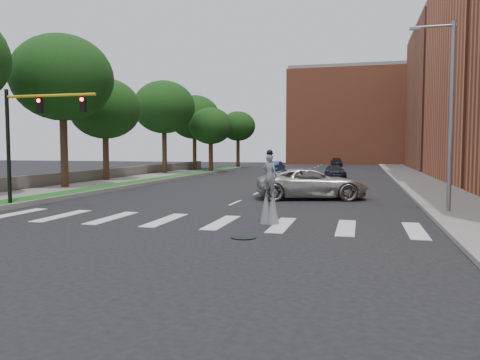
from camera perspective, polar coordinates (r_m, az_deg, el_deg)
ground_plane at (r=19.32m, az=-6.80°, el=-5.49°), size 160.00×160.00×0.00m
grass_median at (r=42.12m, az=-11.50°, el=-0.23°), size 2.00×60.00×0.25m
median_curb at (r=41.67m, az=-10.20°, el=-0.24°), size 0.20×60.00×0.28m
sidewalk_left at (r=35.20m, az=-23.10°, el=-1.35°), size 4.00×60.00×0.18m
sidewalk_right at (r=43.21m, az=21.86°, el=-0.38°), size 5.00×90.00×0.18m
stone_wall at (r=46.48m, az=-16.53°, el=0.60°), size 0.50×56.00×1.10m
manhole at (r=16.54m, az=0.44°, el=-7.00°), size 0.90×0.90×0.04m
building_far at (r=73.62m, az=26.59°, el=8.90°), size 16.00×22.00×20.00m
building_backdrop at (r=95.93m, az=14.04°, el=7.36°), size 26.00×14.00×18.00m
streetlight at (r=24.13m, az=24.14°, el=7.74°), size 2.05×0.20×9.00m
traffic_signal at (r=26.67m, az=-24.48°, el=5.74°), size 5.30×0.23×6.20m
stilt_performer at (r=19.38m, az=3.63°, el=-1.77°), size 0.82×0.63×3.09m
suv_crossing at (r=29.17m, az=8.71°, el=-0.43°), size 7.37×4.70×1.89m
car_near at (r=49.56m, az=11.52°, el=1.05°), size 2.73×4.40×1.40m
car_mid at (r=59.54m, az=4.38°, el=1.62°), size 1.71×4.39×1.42m
car_far at (r=80.23m, az=11.69°, el=2.15°), size 2.29×4.93×1.39m
tree_2 at (r=38.09m, az=-20.86°, el=11.53°), size 7.53×7.53×11.57m
tree_3 at (r=45.04m, az=-16.14°, el=8.32°), size 6.51×6.51×9.49m
tree_4 at (r=55.44m, az=-9.25°, el=8.73°), size 7.18×7.18×10.88m
tree_5 at (r=67.34m, az=-5.58°, el=7.62°), size 7.31×7.31×10.58m
tree_6 at (r=58.64m, az=-3.60°, el=6.56°), size 5.37×5.37×8.12m
tree_7 at (r=72.12m, az=-0.25°, el=6.55°), size 5.34×5.34×8.70m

